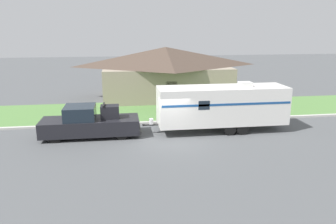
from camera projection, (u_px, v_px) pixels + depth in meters
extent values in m
plane|color=#515456|center=(170.00, 140.00, 19.89)|extent=(120.00, 120.00, 0.00)
cube|color=beige|center=(162.00, 122.00, 23.46)|extent=(80.00, 0.30, 0.14)
cube|color=#568442|center=(157.00, 110.00, 26.97)|extent=(80.00, 7.00, 0.03)
cube|color=gray|center=(166.00, 81.00, 32.13)|extent=(11.86, 7.48, 3.04)
pyramid|color=#4C3D33|center=(166.00, 56.00, 31.52)|extent=(12.81, 8.08, 1.80)
cube|color=#4C3828|center=(171.00, 93.00, 28.69)|extent=(1.00, 0.06, 2.10)
cylinder|color=black|center=(54.00, 136.00, 19.39)|extent=(0.81, 0.28, 0.81)
cylinder|color=black|center=(60.00, 128.00, 21.05)|extent=(0.81, 0.28, 0.81)
cylinder|color=black|center=(122.00, 133.00, 19.94)|extent=(0.81, 0.28, 0.81)
cylinder|color=black|center=(122.00, 125.00, 21.60)|extent=(0.81, 0.28, 0.81)
cube|color=black|center=(70.00, 127.00, 20.26)|extent=(3.54, 2.09, 0.93)
cube|color=#19232D|center=(80.00, 113.00, 20.13)|extent=(1.84, 1.93, 0.83)
cube|color=black|center=(119.00, 125.00, 20.68)|extent=(2.45, 2.09, 0.93)
cube|color=#333333|center=(140.00, 129.00, 20.95)|extent=(0.12, 1.89, 0.20)
cube|color=black|center=(110.00, 112.00, 20.39)|extent=(1.13, 0.88, 0.80)
cube|color=black|center=(104.00, 104.00, 20.22)|extent=(0.10, 0.97, 0.08)
cylinder|color=black|center=(230.00, 130.00, 20.75)|extent=(0.74, 0.22, 0.74)
cylinder|color=black|center=(220.00, 121.00, 22.72)|extent=(0.74, 0.22, 0.74)
cylinder|color=black|center=(242.00, 129.00, 20.86)|extent=(0.74, 0.22, 0.74)
cylinder|color=black|center=(232.00, 120.00, 22.83)|extent=(0.74, 0.22, 0.74)
cube|color=silver|center=(222.00, 105.00, 21.35)|extent=(8.38, 2.34, 2.40)
cube|color=navy|center=(228.00, 105.00, 20.15)|extent=(8.22, 0.01, 0.14)
cube|color=#383838|center=(150.00, 125.00, 20.98)|extent=(1.02, 0.12, 0.10)
cylinder|color=silver|center=(151.00, 121.00, 20.93)|extent=(0.28, 0.28, 0.36)
cube|color=silver|center=(245.00, 84.00, 21.22)|extent=(0.80, 0.68, 0.28)
cube|color=#19232D|center=(204.00, 105.00, 19.94)|extent=(0.70, 0.01, 0.56)
cylinder|color=brown|center=(77.00, 115.00, 23.46)|extent=(0.09, 0.09, 1.06)
cube|color=#B2B2B2|center=(77.00, 107.00, 23.30)|extent=(0.48, 0.20, 0.22)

